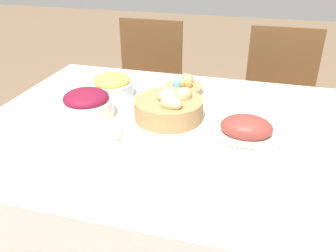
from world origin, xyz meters
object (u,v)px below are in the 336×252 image
object	(u,v)px
beet_salad_bowl	(87,104)
drinking_cup	(265,161)
knife	(225,198)
butter_dish	(106,133)
chair_far_left	(146,87)
egg_basket	(184,87)
spoon	(236,200)
ham_platter	(246,129)
pineapple_bowl	(112,85)
fork	(117,179)
chair_far_right	(279,101)
bread_basket	(169,107)
dinner_plate	(169,187)

from	to	relation	value
beet_salad_bowl	drinking_cup	bearing A→B (deg)	-16.76
knife	butter_dish	world-z (taller)	butter_dish
chair_far_left	beet_salad_bowl	distance (m)	0.97
egg_basket	spoon	world-z (taller)	egg_basket
beet_salad_bowl	butter_dish	world-z (taller)	beet_salad_bowl
ham_platter	drinking_cup	size ratio (longest dim) A/B	3.76
egg_basket	pineapple_bowl	distance (m)	0.33
beet_salad_bowl	drinking_cup	world-z (taller)	beet_salad_bowl
egg_basket	spoon	xyz separation A→B (m)	(0.31, -0.70, -0.02)
butter_dish	beet_salad_bowl	bearing A→B (deg)	135.30
drinking_cup	fork	bearing A→B (deg)	-159.28
chair_far_right	butter_dish	size ratio (longest dim) A/B	8.89
beet_salad_bowl	spoon	world-z (taller)	beet_salad_bowl
chair_far_right	egg_basket	distance (m)	0.79
bread_basket	knife	bearing A→B (deg)	-57.31
beet_salad_bowl	bread_basket	bearing A→B (deg)	11.08
drinking_cup	ham_platter	bearing A→B (deg)	108.52
pineapple_bowl	dinner_plate	world-z (taller)	pineapple_bowl
ham_platter	beet_salad_bowl	distance (m)	0.62
egg_basket	knife	bearing A→B (deg)	-68.20
bread_basket	fork	size ratio (longest dim) A/B	1.36
bread_basket	fork	world-z (taller)	bread_basket
chair_far_left	dinner_plate	size ratio (longest dim) A/B	3.35
chair_far_left	butter_dish	distance (m)	1.12
pineapple_bowl	spoon	world-z (taller)	pineapple_bowl
chair_far_left	egg_basket	distance (m)	0.75
beet_salad_bowl	dinner_plate	xyz separation A→B (m)	(0.44, -0.37, -0.05)
pineapple_bowl	fork	world-z (taller)	pineapple_bowl
egg_basket	knife	distance (m)	0.76
pineapple_bowl	spoon	bearing A→B (deg)	-43.77
bread_basket	spoon	xyz separation A→B (m)	(0.31, -0.43, -0.05)
chair_far_right	bread_basket	world-z (taller)	chair_far_right
bread_basket	egg_basket	size ratio (longest dim) A/B	1.55
beet_salad_bowl	butter_dish	distance (m)	0.21
ham_platter	drinking_cup	bearing A→B (deg)	-71.48
egg_basket	fork	world-z (taller)	egg_basket
chair_far_right	fork	size ratio (longest dim) A/B	4.57
ham_platter	beet_salad_bowl	size ratio (longest dim) A/B	1.37
bread_basket	egg_basket	world-z (taller)	bread_basket
knife	butter_dish	bearing A→B (deg)	152.10
spoon	chair_far_left	bearing A→B (deg)	119.92
egg_basket	spoon	size ratio (longest dim) A/B	0.88
chair_far_right	dinner_plate	distance (m)	1.35
chair_far_right	pineapple_bowl	distance (m)	1.07
ham_platter	fork	distance (m)	0.51
ham_platter	spoon	xyz separation A→B (m)	(0.00, -0.37, -0.02)
bread_basket	dinner_plate	bearing A→B (deg)	-74.86
ham_platter	dinner_plate	bearing A→B (deg)	-116.45
egg_basket	spoon	distance (m)	0.77
drinking_cup	knife	bearing A→B (deg)	-121.79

